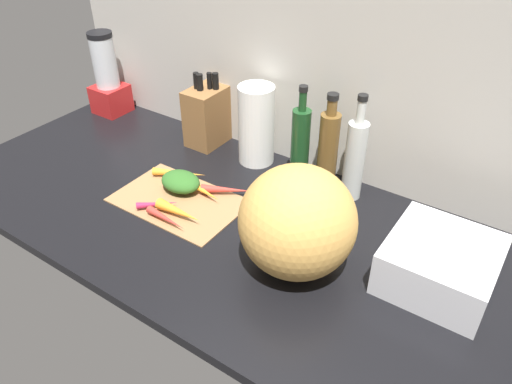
# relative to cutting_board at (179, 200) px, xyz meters

# --- Properties ---
(ground_plane) EXTENTS (1.70, 0.80, 0.03)m
(ground_plane) POSITION_rel_cutting_board_xyz_m (0.10, 0.03, -0.02)
(ground_plane) COLOR black
(wall_back) EXTENTS (1.70, 0.03, 0.60)m
(wall_back) POSITION_rel_cutting_board_xyz_m (0.10, 0.41, 0.30)
(wall_back) COLOR #BCB7AD
(wall_back) RESTS_ON ground_plane
(cutting_board) EXTENTS (0.38, 0.24, 0.01)m
(cutting_board) POSITION_rel_cutting_board_xyz_m (0.00, 0.00, 0.00)
(cutting_board) COLOR #997047
(cutting_board) RESTS_ON ground_plane
(carrot_0) EXTENTS (0.18, 0.06, 0.03)m
(carrot_0) POSITION_rel_cutting_board_xyz_m (-0.01, 0.07, 0.02)
(carrot_0) COLOR orange
(carrot_0) RESTS_ON cutting_board
(carrot_1) EXTENTS (0.15, 0.04, 0.03)m
(carrot_1) POSITION_rel_cutting_board_xyz_m (0.06, -0.06, 0.02)
(carrot_1) COLOR orange
(carrot_1) RESTS_ON cutting_board
(carrot_2) EXTENTS (0.10, 0.10, 0.02)m
(carrot_2) POSITION_rel_cutting_board_xyz_m (-0.03, -0.06, 0.01)
(carrot_2) COLOR #B2264C
(carrot_2) RESTS_ON cutting_board
(carrot_3) EXTENTS (0.15, 0.10, 0.03)m
(carrot_3) POSITION_rel_cutting_board_xyz_m (0.10, 0.10, 0.02)
(carrot_3) COLOR red
(carrot_3) RESTS_ON cutting_board
(carrot_4) EXTENTS (0.14, 0.03, 0.02)m
(carrot_4) POSITION_rel_cutting_board_xyz_m (0.04, -0.10, 0.02)
(carrot_4) COLOR red
(carrot_4) RESTS_ON cutting_board
(carrot_5) EXTENTS (0.18, 0.06, 0.03)m
(carrot_5) POSITION_rel_cutting_board_xyz_m (0.03, 0.06, 0.02)
(carrot_5) COLOR orange
(carrot_5) RESTS_ON cutting_board
(carrot_6) EXTENTS (0.16, 0.10, 0.02)m
(carrot_6) POSITION_rel_cutting_board_xyz_m (-0.08, 0.09, 0.02)
(carrot_6) COLOR orange
(carrot_6) RESTS_ON cutting_board
(carrot_greens_pile) EXTENTS (0.13, 0.10, 0.05)m
(carrot_greens_pile) POSITION_rel_cutting_board_xyz_m (-0.03, 0.05, 0.03)
(carrot_greens_pile) COLOR #2D6023
(carrot_greens_pile) RESTS_ON cutting_board
(winter_squash) EXTENTS (0.28, 0.28, 0.28)m
(winter_squash) POSITION_rel_cutting_board_xyz_m (0.42, -0.04, 0.13)
(winter_squash) COLOR gold
(winter_squash) RESTS_ON ground_plane
(knife_block) EXTENTS (0.11, 0.16, 0.26)m
(knife_block) POSITION_rel_cutting_board_xyz_m (-0.15, 0.34, 0.10)
(knife_block) COLOR brown
(knife_block) RESTS_ON ground_plane
(blender_appliance) EXTENTS (0.12, 0.12, 0.31)m
(blender_appliance) POSITION_rel_cutting_board_xyz_m (-0.62, 0.31, 0.13)
(blender_appliance) COLOR red
(blender_appliance) RESTS_ON ground_plane
(paper_towel_roll) EXTENTS (0.12, 0.12, 0.26)m
(paper_towel_roll) POSITION_rel_cutting_board_xyz_m (0.06, 0.32, 0.13)
(paper_towel_roll) COLOR white
(paper_towel_roll) RESTS_ON ground_plane
(bottle_0) EXTENTS (0.06, 0.06, 0.31)m
(bottle_0) POSITION_rel_cutting_board_xyz_m (0.23, 0.30, 0.12)
(bottle_0) COLOR #19421E
(bottle_0) RESTS_ON ground_plane
(bottle_1) EXTENTS (0.06, 0.06, 0.30)m
(bottle_1) POSITION_rel_cutting_board_xyz_m (0.32, 0.32, 0.13)
(bottle_1) COLOR brown
(bottle_1) RESTS_ON ground_plane
(bottle_2) EXTENTS (0.06, 0.06, 0.33)m
(bottle_2) POSITION_rel_cutting_board_xyz_m (0.41, 0.31, 0.13)
(bottle_2) COLOR silver
(bottle_2) RESTS_ON ground_plane
(dish_rack) EXTENTS (0.24, 0.25, 0.12)m
(dish_rack) POSITION_rel_cutting_board_xyz_m (0.73, 0.10, 0.05)
(dish_rack) COLOR silver
(dish_rack) RESTS_ON ground_plane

